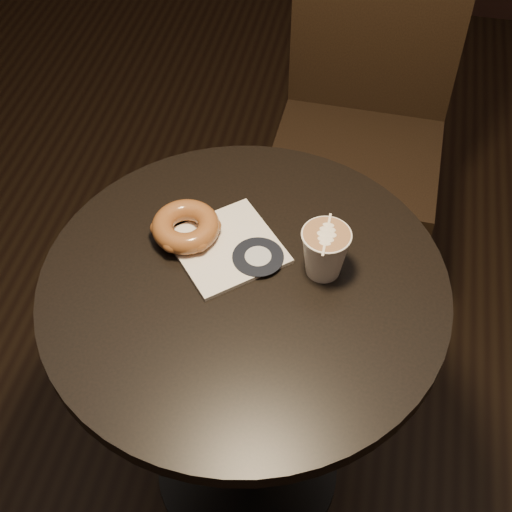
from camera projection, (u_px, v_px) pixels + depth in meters
name	position (u px, v px, depth m)	size (l,w,h in m)	color
cafe_table	(245.00, 346.00, 1.36)	(0.70, 0.70, 0.75)	black
chair	(366.00, 96.00, 1.79)	(0.43, 0.43, 1.07)	black
pastry_bag	(227.00, 247.00, 1.25)	(0.17, 0.17, 0.01)	silver
doughnut	(186.00, 227.00, 1.25)	(0.12, 0.12, 0.04)	brown
latte_cup	(325.00, 253.00, 1.19)	(0.08, 0.08, 0.09)	white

